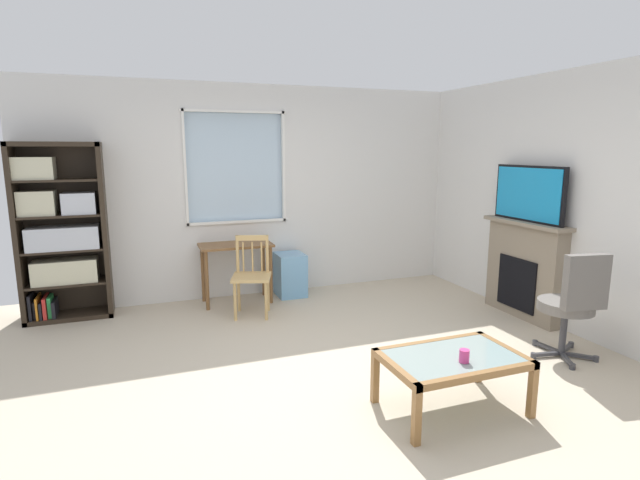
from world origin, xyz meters
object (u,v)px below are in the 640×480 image
Objects in this scene: fireplace at (524,269)px; office_chair at (573,301)px; tv at (529,194)px; wooden_chair at (252,275)px; coffee_table at (452,363)px; bookshelf at (60,233)px; desk_under_window at (236,254)px; plastic_drawer_unit at (290,274)px; sippy_cup at (464,356)px.

office_chair is at bearing -113.30° from fireplace.
fireplace is 1.15× the size of tv.
wooden_chair reaches higher than coffee_table.
wooden_chair is 3.06m from fireplace.
bookshelf is 2.24× the size of desk_under_window.
tv reaches higher than plastic_drawer_unit.
tv reaches higher than desk_under_window.
fireplace is (2.85, -1.11, 0.08)m from wooden_chair.
tv reaches higher than office_chair.
plastic_drawer_unit is at bearing -1.30° from bookshelf.
bookshelf is 1.94× the size of office_chair.
office_chair is at bearing -33.07° from bookshelf.
plastic_drawer_unit reaches higher than sippy_cup.
office_chair is at bearing -47.97° from desk_under_window.
office_chair reaches higher than coffee_table.
bookshelf is 5.14m from fireplace.
plastic_drawer_unit is 2.80m from fireplace.
coffee_table is (-1.94, -1.44, -1.03)m from tv.
plastic_drawer_unit is at bearing 142.89° from fireplace.
sippy_cup is (2.86, -3.30, -0.50)m from bookshelf.
fireplace reaches higher than wooden_chair.
bookshelf reaches higher than plastic_drawer_unit.
wooden_chair is 3.24m from office_chair.
tv is 2.65m from sippy_cup.
fireplace is 2.44m from coffee_table.
wooden_chair is at bearing 108.39° from sippy_cup.
tv reaches higher than wooden_chair.
desk_under_window is 3.33m from sippy_cup.
plastic_drawer_unit is (0.70, 0.05, -0.33)m from desk_under_window.
tv is 2.63m from coffee_table.
office_chair is (2.38, -2.20, 0.09)m from wooden_chair.
plastic_drawer_unit is (0.63, 0.57, -0.19)m from wooden_chair.
sippy_cup is at bearing -49.09° from bookshelf.
tv is at bearing -21.51° from wooden_chair.
office_chair is at bearing -57.70° from plastic_drawer_unit.
coffee_table is at bearing -143.55° from tv.
desk_under_window reaches higher than sippy_cup.
desk_under_window is at bearing 132.03° from office_chair.
desk_under_window is 0.96× the size of wooden_chair.
tv is (2.83, -1.11, 0.93)m from wooden_chair.
plastic_drawer_unit is at bearing 94.65° from sippy_cup.
tv is (2.20, -1.68, 1.11)m from plastic_drawer_unit.
wooden_chair is (1.97, -0.62, -0.50)m from bookshelf.
fireplace reaches higher than office_chair.
desk_under_window is 3.22m from coffee_table.
wooden_chair is 0.91× the size of coffee_table.
bookshelf is 4.39m from sippy_cup.
bookshelf reaches higher than desk_under_window.
desk_under_window is 0.54m from wooden_chair.
sippy_cup is (0.96, -3.19, -0.14)m from desk_under_window.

